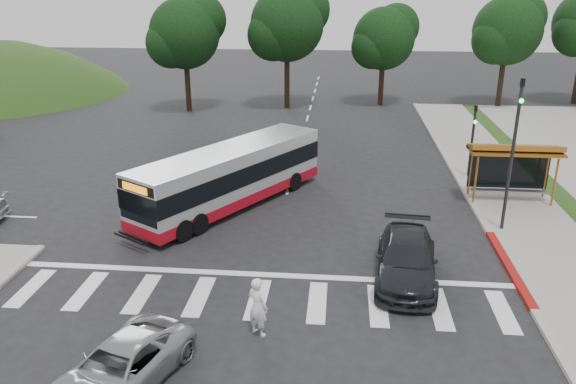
# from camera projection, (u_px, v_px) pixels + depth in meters

# --- Properties ---
(ground) EXTENTS (140.00, 140.00, 0.00)m
(ground) POSITION_uv_depth(u_px,v_px,m) (275.00, 237.00, 23.51)
(ground) COLOR black
(ground) RESTS_ON ground
(sidewalk_east) EXTENTS (4.00, 40.00, 0.12)m
(sidewalk_east) POSITION_uv_depth(u_px,v_px,m) (496.00, 181.00, 29.98)
(sidewalk_east) COLOR gray
(sidewalk_east) RESTS_ON ground
(curb_east) EXTENTS (0.30, 40.00, 0.15)m
(curb_east) POSITION_uv_depth(u_px,v_px,m) (458.00, 179.00, 30.15)
(curb_east) COLOR #9E9991
(curb_east) RESTS_ON ground
(curb_east_red) EXTENTS (0.32, 6.00, 0.15)m
(curb_east_red) POSITION_uv_depth(u_px,v_px,m) (509.00, 267.00, 20.83)
(curb_east_red) COLOR maroon
(curb_east_red) RESTS_ON ground
(crosswalk_ladder) EXTENTS (18.00, 2.60, 0.01)m
(crosswalk_ladder) POSITION_uv_depth(u_px,v_px,m) (258.00, 299.00, 18.85)
(crosswalk_ladder) COLOR silver
(crosswalk_ladder) RESTS_ON ground
(bus_shelter) EXTENTS (4.20, 1.60, 2.86)m
(bus_shelter) POSITION_uv_depth(u_px,v_px,m) (514.00, 155.00, 26.50)
(bus_shelter) COLOR #9C5C1A
(bus_shelter) RESTS_ON sidewalk_east
(traffic_signal_ne_tall) EXTENTS (0.18, 0.37, 6.50)m
(traffic_signal_ne_tall) POSITION_uv_depth(u_px,v_px,m) (514.00, 143.00, 22.70)
(traffic_signal_ne_tall) COLOR black
(traffic_signal_ne_tall) RESTS_ON ground
(traffic_signal_ne_short) EXTENTS (0.18, 0.37, 4.00)m
(traffic_signal_ne_short) POSITION_uv_depth(u_px,v_px,m) (473.00, 134.00, 29.72)
(traffic_signal_ne_short) COLOR black
(traffic_signal_ne_short) RESTS_ON ground
(tree_ne_a) EXTENTS (6.16, 5.74, 9.30)m
(tree_ne_a) POSITION_uv_depth(u_px,v_px,m) (508.00, 29.00, 46.03)
(tree_ne_a) COLOR black
(tree_ne_a) RESTS_ON parking_lot
(tree_north_a) EXTENTS (6.60, 6.15, 10.17)m
(tree_north_a) POSITION_uv_depth(u_px,v_px,m) (288.00, 23.00, 45.57)
(tree_north_a) COLOR black
(tree_north_a) RESTS_ON ground
(tree_north_b) EXTENTS (5.72, 5.33, 8.43)m
(tree_north_b) POSITION_uv_depth(u_px,v_px,m) (385.00, 38.00, 47.16)
(tree_north_b) COLOR black
(tree_north_b) RESTS_ON ground
(tree_north_c) EXTENTS (6.16, 5.74, 9.30)m
(tree_north_c) POSITION_uv_depth(u_px,v_px,m) (186.00, 32.00, 44.63)
(tree_north_c) COLOR black
(tree_north_c) RESTS_ON ground
(transit_bus) EXTENTS (7.73, 10.50, 2.81)m
(transit_bus) POSITION_uv_depth(u_px,v_px,m) (231.00, 178.00, 26.31)
(transit_bus) COLOR silver
(transit_bus) RESTS_ON ground
(pedestrian) EXTENTS (0.83, 0.76, 1.91)m
(pedestrian) POSITION_uv_depth(u_px,v_px,m) (258.00, 307.00, 16.66)
(pedestrian) COLOR white
(pedestrian) RESTS_ON ground
(dark_sedan) EXTENTS (2.60, 5.34, 1.50)m
(dark_sedan) POSITION_uv_depth(u_px,v_px,m) (406.00, 259.00, 19.96)
(dark_sedan) COLOR black
(dark_sedan) RESTS_ON ground
(silver_suv_south) EXTENTS (3.44, 4.95, 1.26)m
(silver_suv_south) POSITION_uv_depth(u_px,v_px,m) (120.00, 367.00, 14.54)
(silver_suv_south) COLOR #9B9DA0
(silver_suv_south) RESTS_ON ground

